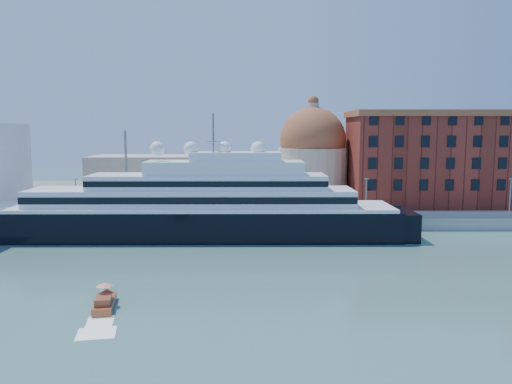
{
  "coord_description": "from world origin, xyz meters",
  "views": [
    {
      "loc": [
        6.49,
        -71.24,
        20.6
      ],
      "look_at": [
        7.07,
        18.0,
        9.49
      ],
      "focal_mm": 35.0,
      "sensor_mm": 36.0,
      "label": 1
    }
  ],
  "objects": [
    {
      "name": "ground",
      "position": [
        0.0,
        0.0,
        0.0
      ],
      "size": [
        400.0,
        400.0,
        0.0
      ],
      "primitive_type": "plane",
      "color": "#3B6760",
      "rests_on": "ground"
    },
    {
      "name": "quay",
      "position": [
        0.0,
        34.0,
        1.25
      ],
      "size": [
        180.0,
        10.0,
        2.5
      ],
      "primitive_type": "cube",
      "color": "gray",
      "rests_on": "ground"
    },
    {
      "name": "land",
      "position": [
        0.0,
        75.0,
        1.0
      ],
      "size": [
        260.0,
        72.0,
        2.0
      ],
      "primitive_type": "cube",
      "color": "slate",
      "rests_on": "ground"
    },
    {
      "name": "quay_fence",
      "position": [
        0.0,
        29.5,
        3.1
      ],
      "size": [
        180.0,
        0.1,
        1.2
      ],
      "primitive_type": "cube",
      "color": "slate",
      "rests_on": "quay"
    },
    {
      "name": "superyacht",
      "position": [
        -9.8,
        23.0,
        4.79
      ],
      "size": [
        92.93,
        12.88,
        27.77
      ],
      "color": "black",
      "rests_on": "ground"
    },
    {
      "name": "water_taxi",
      "position": [
        -10.77,
        -15.31,
        0.73
      ],
      "size": [
        3.24,
        6.7,
        3.05
      ],
      "rotation": [
        0.0,
        0.0,
        0.18
      ],
      "color": "maroon",
      "rests_on": "ground"
    },
    {
      "name": "warehouse",
      "position": [
        52.0,
        52.0,
        13.79
      ],
      "size": [
        43.0,
        19.0,
        23.25
      ],
      "color": "maroon",
      "rests_on": "land"
    },
    {
      "name": "church",
      "position": [
        6.39,
        57.72,
        10.91
      ],
      "size": [
        66.0,
        18.0,
        25.5
      ],
      "color": "beige",
      "rests_on": "land"
    },
    {
      "name": "lamp_posts",
      "position": [
        -12.67,
        32.27,
        9.84
      ],
      "size": [
        120.8,
        2.4,
        18.0
      ],
      "color": "slate",
      "rests_on": "quay"
    }
  ]
}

